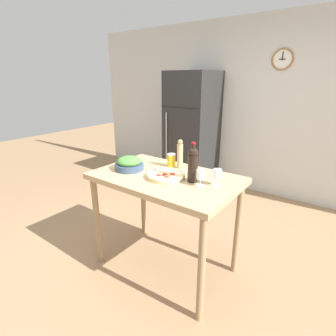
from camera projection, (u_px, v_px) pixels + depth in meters
The scene contains 11 objects.
ground_plane at pixel (166, 265), 2.58m from camera, with size 14.00×14.00×0.00m, color #9E7A56.
wall_back at pixel (259, 109), 3.95m from camera, with size 6.40×0.08×2.60m.
refrigerator at pixel (192, 131), 4.27m from camera, with size 0.69×0.75×1.85m.
prep_counter at pixel (165, 188), 2.31m from camera, with size 1.25×0.78×0.95m.
wine_bottle at pixel (193, 164), 2.10m from camera, with size 0.08×0.08×0.33m.
wine_glass_near at pixel (201, 175), 2.02m from camera, with size 0.07×0.07×0.13m.
wine_glass_far at pixel (217, 174), 2.04m from camera, with size 0.07×0.07×0.13m.
pepper_mill at pixel (180, 155), 2.41m from camera, with size 0.05×0.05×0.28m.
salad_bowl at pixel (129, 164), 2.41m from camera, with size 0.26×0.26×0.13m.
homemade_pizza at pixel (166, 175), 2.23m from camera, with size 0.33×0.33×0.04m.
salt_canister at pixel (171, 160), 2.49m from camera, with size 0.08×0.08×0.13m.
Camera 1 is at (1.28, -1.70, 1.75)m, focal length 28.00 mm.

